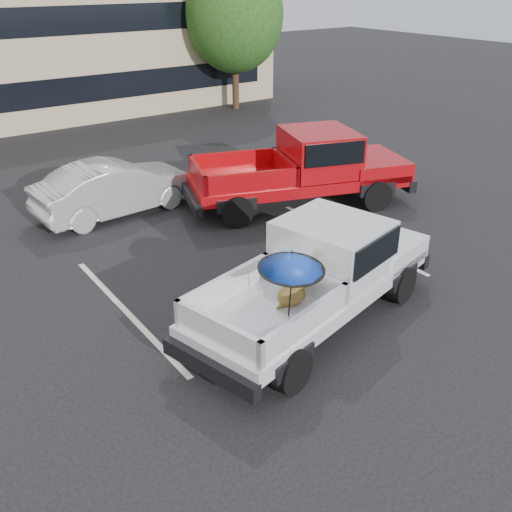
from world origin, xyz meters
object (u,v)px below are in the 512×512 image
at_px(tree_right, 234,14).
at_px(tree_back, 102,4).
at_px(silver_pickup, 325,266).
at_px(red_pickup, 312,165).
at_px(silver_sedan, 116,188).

height_order(tree_right, tree_back, tree_back).
relative_size(silver_pickup, red_pickup, 0.90).
distance_m(tree_right, silver_pickup, 18.84).
distance_m(tree_right, silver_sedan, 13.98).
distance_m(silver_pickup, red_pickup, 5.94).
bearing_deg(tree_right, tree_back, 110.56).
bearing_deg(tree_back, silver_pickup, -103.74).
bearing_deg(silver_sedan, tree_back, -26.64).
distance_m(tree_right, tree_back, 8.55).
xyz_separation_m(tree_back, silver_pickup, (-5.94, -24.28, -3.36)).
bearing_deg(silver_pickup, tree_back, 62.57).
bearing_deg(silver_pickup, red_pickup, 37.77).
distance_m(silver_pickup, silver_sedan, 7.27).
relative_size(tree_right, silver_sedan, 1.54).
relative_size(tree_back, silver_sedan, 1.61).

